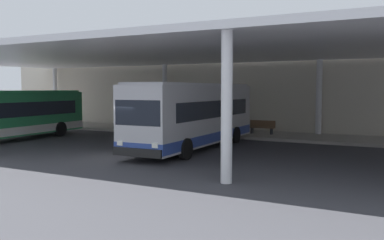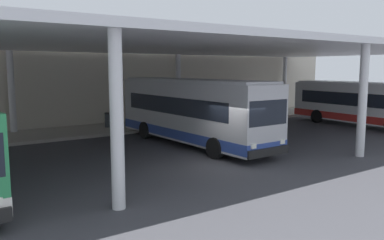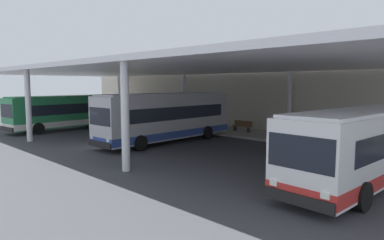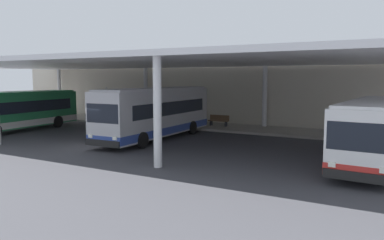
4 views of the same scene
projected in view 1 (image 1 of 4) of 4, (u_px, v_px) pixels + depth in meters
The scene contains 9 objects.
ground_plane at pixel (127, 159), 19.59m from camera, with size 200.00×200.00×0.00m, color #3D3D42.
platform_kerb at pixel (225, 133), 29.94m from camera, with size 42.00×4.50×0.18m, color #A39E93.
station_building_facade at pixel (242, 89), 32.57m from camera, with size 48.00×1.60×6.49m, color beige.
canopy_shelter at pixel (183, 54), 24.04m from camera, with size 40.00×17.00×5.55m.
bus_nearest_bay at pixel (14, 114), 26.63m from camera, with size 3.24×10.68×3.17m.
bus_second_bay at pixel (195, 115), 22.80m from camera, with size 2.91×11.39×3.57m.
bench_waiting at pixel (262, 127), 28.69m from camera, with size 1.80×0.45×0.92m.
trash_bin at pixel (221, 125), 30.33m from camera, with size 0.52×0.52×0.98m.
banner_sign at pixel (117, 105), 33.31m from camera, with size 0.70×0.12×3.20m.
Camera 1 is at (11.80, -15.70, 3.28)m, focal length 38.96 mm.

